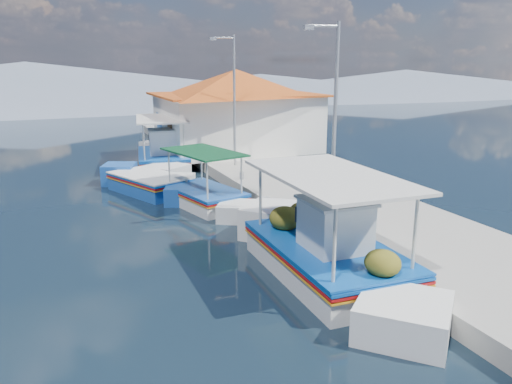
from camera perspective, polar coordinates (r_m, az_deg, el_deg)
name	(u,v)px	position (r m, az deg, el deg)	size (l,w,h in m)	color
ground	(216,275)	(13.53, -4.49, -9.10)	(160.00, 160.00, 0.00)	black
quay	(308,191)	(20.92, 5.78, 0.12)	(5.00, 44.00, 0.50)	gray
bollards	(268,190)	(19.27, 1.35, 0.17)	(0.20, 17.20, 0.30)	#A5A8AD
main_caique	(325,253)	(13.43, 7.65, -6.74)	(2.77, 9.00, 2.96)	white
caique_green_canopy	(205,197)	(19.68, -5.71, -0.50)	(2.84, 6.07, 2.34)	white
caique_blue_hull	(150,185)	(21.97, -11.64, 0.75)	(3.51, 5.98, 1.15)	#1B4EA3
caique_far	(163,158)	(26.77, -10.28, 3.72)	(3.29, 8.06, 2.86)	white
harbor_building	(237,109)	(28.73, -2.16, 9.18)	(10.49, 10.49, 4.40)	white
lamp_post_near	(333,111)	(16.18, 8.46, 8.81)	(1.21, 0.14, 6.00)	#A5A8AD
lamp_post_far	(232,94)	(24.32, -2.63, 10.77)	(1.21, 0.14, 6.00)	#A5A8AD
mountain_ridge	(126,87)	(68.68, -14.14, 11.19)	(171.40, 96.00, 5.50)	slate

